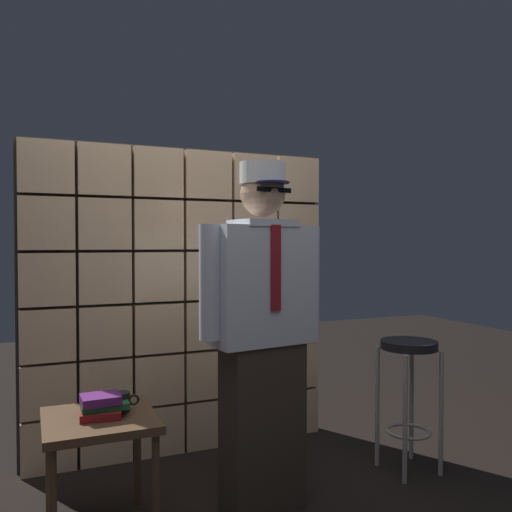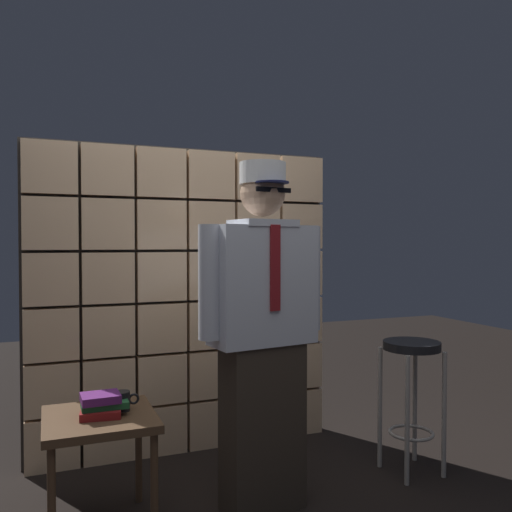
{
  "view_description": "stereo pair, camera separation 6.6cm",
  "coord_description": "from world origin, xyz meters",
  "px_view_note": "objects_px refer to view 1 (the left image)",
  "views": [
    {
      "loc": [
        -0.93,
        -2.08,
        1.39
      ],
      "look_at": [
        0.15,
        0.44,
        1.32
      ],
      "focal_mm": 37.08,
      "sensor_mm": 36.0,
      "label": 1
    },
    {
      "loc": [
        -0.87,
        -2.11,
        1.39
      ],
      "look_at": [
        0.15,
        0.44,
        1.32
      ],
      "focal_mm": 37.08,
      "sensor_mm": 36.0,
      "label": 2
    }
  ],
  "objects_px": {
    "coffee_mug": "(123,402)",
    "book_stack": "(102,406)",
    "side_table": "(100,432)",
    "bar_stool": "(409,374)",
    "standing_person": "(263,329)"
  },
  "relations": [
    {
      "from": "side_table",
      "to": "book_stack",
      "type": "height_order",
      "value": "book_stack"
    },
    {
      "from": "side_table",
      "to": "coffee_mug",
      "type": "distance_m",
      "value": 0.17
    },
    {
      "from": "standing_person",
      "to": "book_stack",
      "type": "xyz_separation_m",
      "value": [
        -0.8,
        0.08,
        -0.33
      ]
    },
    {
      "from": "standing_person",
      "to": "side_table",
      "type": "bearing_deg",
      "value": 165.05
    },
    {
      "from": "standing_person",
      "to": "bar_stool",
      "type": "bearing_deg",
      "value": -3.92
    },
    {
      "from": "bar_stool",
      "to": "standing_person",
      "type": "bearing_deg",
      "value": -175.76
    },
    {
      "from": "bar_stool",
      "to": "coffee_mug",
      "type": "xyz_separation_m",
      "value": [
        -1.7,
        0.05,
        0.02
      ]
    },
    {
      "from": "side_table",
      "to": "book_stack",
      "type": "distance_m",
      "value": 0.13
    },
    {
      "from": "coffee_mug",
      "to": "standing_person",
      "type": "bearing_deg",
      "value": -10.04
    },
    {
      "from": "standing_person",
      "to": "coffee_mug",
      "type": "relative_size",
      "value": 14.3
    },
    {
      "from": "coffee_mug",
      "to": "book_stack",
      "type": "bearing_deg",
      "value": -156.82
    },
    {
      "from": "side_table",
      "to": "coffee_mug",
      "type": "bearing_deg",
      "value": 13.6
    },
    {
      "from": "bar_stool",
      "to": "book_stack",
      "type": "xyz_separation_m",
      "value": [
        -1.8,
        0.01,
        0.02
      ]
    },
    {
      "from": "standing_person",
      "to": "coffee_mug",
      "type": "distance_m",
      "value": 0.78
    },
    {
      "from": "book_stack",
      "to": "coffee_mug",
      "type": "height_order",
      "value": "book_stack"
    }
  ]
}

